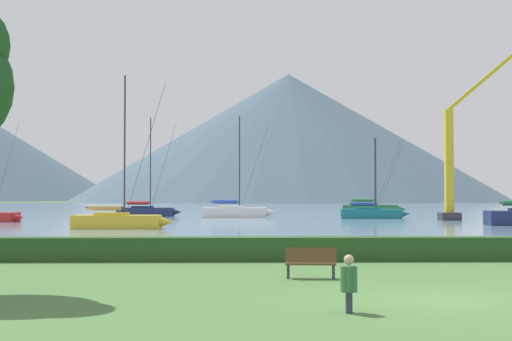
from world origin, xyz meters
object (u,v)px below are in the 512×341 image
at_px(sailboat_slip_9, 146,211).
at_px(park_bench_near_path, 311,261).
at_px(sailboat_slip_0, 235,211).
at_px(person_seated_viewer, 349,281).
at_px(dock_crane, 452,169).
at_px(sailboat_slip_5, 118,220).
at_px(sailboat_slip_7, 371,208).
at_px(sailboat_slip_6, 372,213).

bearing_deg(sailboat_slip_9, park_bench_near_path, -75.99).
xyz_separation_m(sailboat_slip_0, park_bench_near_path, (2.74, -64.91, -0.20)).
relative_size(person_seated_viewer, dock_crane, 0.07).
bearing_deg(sailboat_slip_5, person_seated_viewer, -72.31).
relative_size(sailboat_slip_9, person_seated_viewer, 9.67).
bearing_deg(sailboat_slip_0, sailboat_slip_5, -105.33).
distance_m(sailboat_slip_5, park_bench_near_path, 36.83).
bearing_deg(park_bench_near_path, sailboat_slip_7, 84.05).
distance_m(sailboat_slip_0, dock_crane, 25.26).
height_order(sailboat_slip_6, dock_crane, dock_crane).
xyz_separation_m(sailboat_slip_7, person_seated_viewer, (-16.52, -91.92, -0.05)).
relative_size(sailboat_slip_5, dock_crane, 0.68).
distance_m(sailboat_slip_6, sailboat_slip_7, 25.11).
xyz_separation_m(sailboat_slip_0, sailboat_slip_5, (-8.71, -29.90, -0.07)).
relative_size(sailboat_slip_0, park_bench_near_path, 7.55).
distance_m(sailboat_slip_9, dock_crane, 37.00).
height_order(sailboat_slip_0, sailboat_slip_7, sailboat_slip_0).
distance_m(sailboat_slip_0, person_seated_viewer, 71.64).
height_order(park_bench_near_path, dock_crane, dock_crane).
relative_size(sailboat_slip_7, dock_crane, 0.63).
relative_size(sailboat_slip_5, sailboat_slip_6, 1.31).
xyz_separation_m(sailboat_slip_6, sailboat_slip_9, (-26.05, 9.19, 0.04)).
xyz_separation_m(sailboat_slip_5, sailboat_slip_9, (-2.14, 34.69, 0.01)).
height_order(sailboat_slip_5, sailboat_slip_9, sailboat_slip_9).
bearing_deg(sailboat_slip_0, person_seated_viewer, -86.74).
height_order(park_bench_near_path, person_seated_viewer, person_seated_viewer).
xyz_separation_m(sailboat_slip_5, sailboat_slip_7, (28.17, 50.24, 0.08)).
bearing_deg(person_seated_viewer, sailboat_slip_0, 97.67).
height_order(person_seated_viewer, dock_crane, dock_crane).
distance_m(sailboat_slip_6, sailboat_slip_9, 27.62).
relative_size(sailboat_slip_9, park_bench_near_path, 7.71).
bearing_deg(sailboat_slip_9, person_seated_viewer, -76.79).
distance_m(sailboat_slip_7, sailboat_slip_9, 34.07).
xyz_separation_m(sailboat_slip_0, sailboat_slip_6, (15.19, -4.40, -0.10)).
relative_size(sailboat_slip_5, sailboat_slip_9, 0.97).
distance_m(sailboat_slip_0, sailboat_slip_9, 11.87).
bearing_deg(sailboat_slip_6, person_seated_viewer, -94.92).
distance_m(sailboat_slip_0, sailboat_slip_6, 15.82).
bearing_deg(sailboat_slip_6, sailboat_slip_0, 169.26).
relative_size(sailboat_slip_0, person_seated_viewer, 9.47).
xyz_separation_m(park_bench_near_path, dock_crane, (19.73, 54.32, 4.79)).
bearing_deg(sailboat_slip_7, person_seated_viewer, -86.41).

